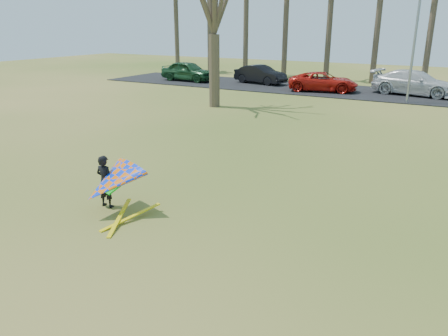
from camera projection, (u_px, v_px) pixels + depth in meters
The scene contains 8 objects.
ground at pixel (183, 235), 10.38m from camera, with size 100.00×100.00×0.00m, color #2F5B13.
parking_strip at pixel (383, 94), 31.04m from camera, with size 46.00×7.00×0.06m, color black.
streetlight at pixel (419, 29), 26.16m from camera, with size 2.28×0.18×8.00m.
car_0 at pixel (188, 71), 37.75m from camera, with size 1.97×4.89×1.67m, color #1B4524.
car_1 at pixel (260, 74), 36.05m from camera, with size 1.57×4.51×1.49m, color black.
car_2 at pixel (323, 82), 31.93m from camera, with size 2.29×4.96×1.38m, color red.
car_3 at pixel (415, 83), 30.19m from camera, with size 2.34×5.76×1.67m, color silver.
kite_flyer at pixel (110, 183), 11.36m from camera, with size 2.13×2.39×2.02m.
Camera 1 is at (5.46, -7.66, 4.77)m, focal length 35.00 mm.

